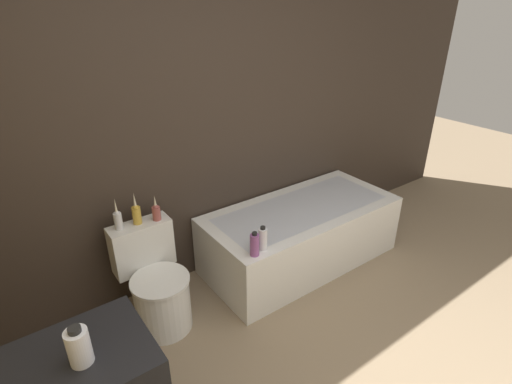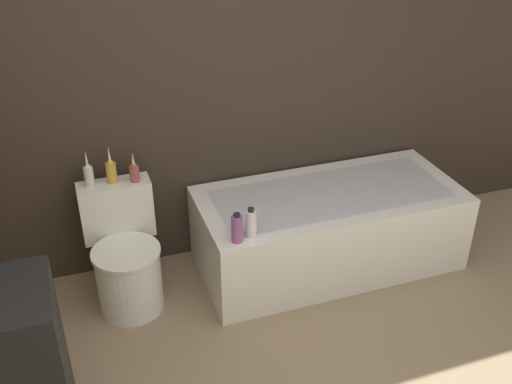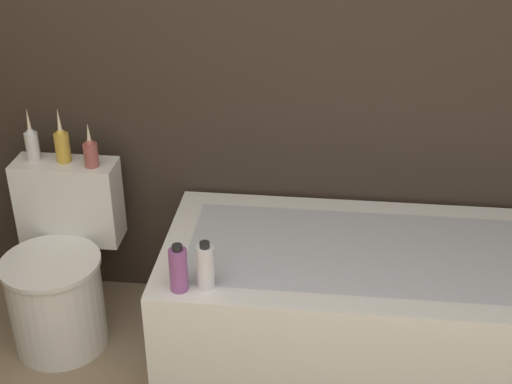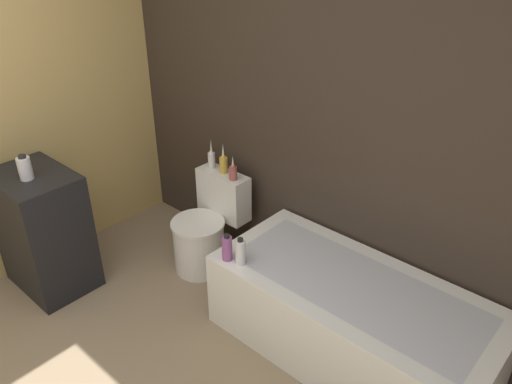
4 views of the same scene
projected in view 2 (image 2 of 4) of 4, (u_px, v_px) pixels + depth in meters
The scene contains 8 objects.
wall_back_tiled at pixel (201, 65), 3.54m from camera, with size 6.40×0.06×2.60m.
bathtub at pixel (328, 228), 3.90m from camera, with size 1.68×0.77×0.52m.
toilet at pixel (125, 258), 3.55m from camera, with size 0.43×0.56×0.71m.
vase_gold at pixel (89, 174), 3.44m from camera, with size 0.05×0.05×0.23m.
vase_silver at pixel (111, 170), 3.47m from camera, with size 0.06×0.06×0.23m.
vase_bronze at pixel (134, 172), 3.49m from camera, with size 0.06×0.06×0.19m.
shampoo_bottle_tall at pixel (237, 229), 3.27m from camera, with size 0.06×0.06×0.18m.
shampoo_bottle_short at pixel (251, 223), 3.32m from camera, with size 0.06×0.06×0.18m.
Camera 2 is at (-0.82, -1.31, 2.41)m, focal length 42.00 mm.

